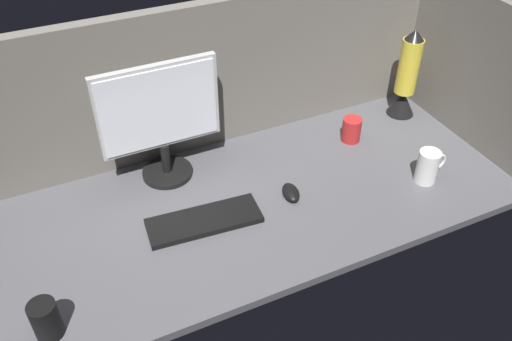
{
  "coord_description": "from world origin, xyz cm",
  "views": [
    {
      "loc": [
        -61.68,
        -125.89,
        123.94
      ],
      "look_at": [
        -10.69,
        0.0,
        14.0
      ],
      "focal_mm": 37.89,
      "sensor_mm": 36.0,
      "label": 1
    }
  ],
  "objects_px": {
    "keyboard": "(204,221)",
    "mug_black_travel": "(46,320)",
    "mouse": "(291,192)",
    "mug_ceramic_white": "(428,166)",
    "monitor": "(160,118)",
    "lava_lamp": "(406,80)",
    "mug_red_plastic": "(351,130)"
  },
  "relations": [
    {
      "from": "keyboard",
      "to": "mug_black_travel",
      "type": "xyz_separation_m",
      "value": [
        -0.52,
        -0.22,
        0.05
      ]
    },
    {
      "from": "mouse",
      "to": "mug_ceramic_white",
      "type": "xyz_separation_m",
      "value": [
        0.48,
        -0.13,
        0.05
      ]
    },
    {
      "from": "mouse",
      "to": "monitor",
      "type": "bearing_deg",
      "value": 149.6
    },
    {
      "from": "lava_lamp",
      "to": "mouse",
      "type": "bearing_deg",
      "value": -157.72
    },
    {
      "from": "monitor",
      "to": "mug_ceramic_white",
      "type": "bearing_deg",
      "value": -27.41
    },
    {
      "from": "mug_ceramic_white",
      "to": "mug_black_travel",
      "type": "height_order",
      "value": "mug_ceramic_white"
    },
    {
      "from": "mouse",
      "to": "mug_black_travel",
      "type": "xyz_separation_m",
      "value": [
        -0.83,
        -0.21,
        0.04
      ]
    },
    {
      "from": "keyboard",
      "to": "mug_ceramic_white",
      "type": "relative_size",
      "value": 2.99
    },
    {
      "from": "keyboard",
      "to": "mug_black_travel",
      "type": "height_order",
      "value": "mug_black_travel"
    },
    {
      "from": "mug_black_travel",
      "to": "mug_ceramic_white",
      "type": "bearing_deg",
      "value": 3.87
    },
    {
      "from": "monitor",
      "to": "mouse",
      "type": "relative_size",
      "value": 4.52
    },
    {
      "from": "keyboard",
      "to": "lava_lamp",
      "type": "bearing_deg",
      "value": 20.19
    },
    {
      "from": "mug_red_plastic",
      "to": "mouse",
      "type": "bearing_deg",
      "value": -151.94
    },
    {
      "from": "mug_black_travel",
      "to": "lava_lamp",
      "type": "bearing_deg",
      "value": 17.97
    },
    {
      "from": "monitor",
      "to": "keyboard",
      "type": "xyz_separation_m",
      "value": [
        0.03,
        -0.3,
        -0.23
      ]
    },
    {
      "from": "mug_red_plastic",
      "to": "mug_black_travel",
      "type": "height_order",
      "value": "mug_black_travel"
    },
    {
      "from": "monitor",
      "to": "keyboard",
      "type": "height_order",
      "value": "monitor"
    },
    {
      "from": "mouse",
      "to": "mug_red_plastic",
      "type": "bearing_deg",
      "value": 38.57
    },
    {
      "from": "mug_ceramic_white",
      "to": "monitor",
      "type": "bearing_deg",
      "value": 152.59
    },
    {
      "from": "mouse",
      "to": "mug_red_plastic",
      "type": "relative_size",
      "value": 1.01
    },
    {
      "from": "monitor",
      "to": "lava_lamp",
      "type": "xyz_separation_m",
      "value": [
        1.01,
        -0.03,
        -0.08
      ]
    },
    {
      "from": "mouse",
      "to": "lava_lamp",
      "type": "height_order",
      "value": "lava_lamp"
    },
    {
      "from": "mug_ceramic_white",
      "to": "mug_red_plastic",
      "type": "xyz_separation_m",
      "value": [
        -0.11,
        0.32,
        -0.01
      ]
    },
    {
      "from": "keyboard",
      "to": "mug_ceramic_white",
      "type": "distance_m",
      "value": 0.8
    },
    {
      "from": "mug_black_travel",
      "to": "lava_lamp",
      "type": "xyz_separation_m",
      "value": [
        1.5,
        0.49,
        0.1
      ]
    },
    {
      "from": "keyboard",
      "to": "monitor",
      "type": "bearing_deg",
      "value": 100.8
    },
    {
      "from": "monitor",
      "to": "lava_lamp",
      "type": "relative_size",
      "value": 1.16
    },
    {
      "from": "lava_lamp",
      "to": "mug_ceramic_white",
      "type": "bearing_deg",
      "value": -115.23
    },
    {
      "from": "mouse",
      "to": "lava_lamp",
      "type": "xyz_separation_m",
      "value": [
        0.66,
        0.27,
        0.14
      ]
    },
    {
      "from": "keyboard",
      "to": "mug_red_plastic",
      "type": "height_order",
      "value": "mug_red_plastic"
    },
    {
      "from": "mug_red_plastic",
      "to": "mug_ceramic_white",
      "type": "bearing_deg",
      "value": -71.65
    },
    {
      "from": "mouse",
      "to": "keyboard",
      "type": "bearing_deg",
      "value": -170.14
    }
  ]
}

